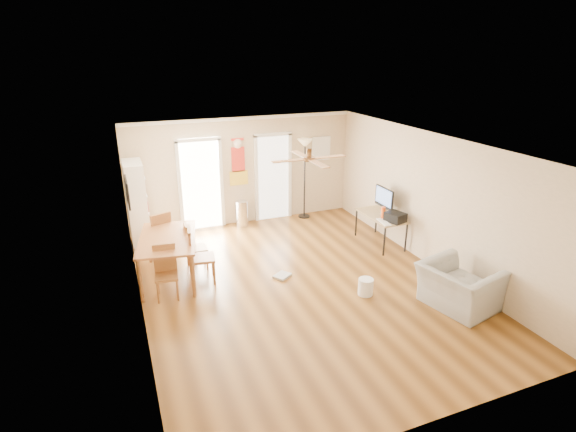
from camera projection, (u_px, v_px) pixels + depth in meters
name	position (u px, v px, depth m)	size (l,w,h in m)	color
floor	(300.00, 285.00, 8.17)	(7.00, 7.00, 0.00)	brown
ceiling	(302.00, 145.00, 7.26)	(5.50, 7.00, 0.00)	silver
wall_back	(243.00, 171.00, 10.76)	(5.50, 0.04, 2.60)	beige
wall_front	(433.00, 330.00, 4.67)	(5.50, 0.04, 2.60)	beige
wall_left	(134.00, 243.00, 6.76)	(0.04, 7.00, 2.60)	beige
wall_right	(431.00, 200.00, 8.67)	(0.04, 7.00, 2.60)	beige
crown_molding	(302.00, 147.00, 7.27)	(5.50, 7.00, 0.08)	white
kitchen_doorway	(201.00, 186.00, 10.47)	(0.90, 0.10, 2.10)	white
bathroom_doorway	(273.00, 178.00, 11.10)	(0.80, 0.10, 2.10)	white
wall_decal	(238.00, 162.00, 10.61)	(0.46, 0.03, 1.10)	red
ac_grille	(321.00, 148.00, 11.31)	(0.50, 0.04, 0.60)	white
framed_poster	(127.00, 192.00, 7.85)	(0.04, 0.66, 0.48)	black
ceiling_fan	(309.00, 159.00, 7.06)	(1.24, 1.24, 0.20)	#593819
bookshelf	(137.00, 206.00, 9.44)	(0.38, 0.85, 1.90)	silver
dining_table	(169.00, 258.00, 8.30)	(1.00, 1.66, 0.83)	#A66335
dining_chair_right_a	(196.00, 246.00, 8.67)	(0.39, 0.39, 0.95)	#AB7A37
dining_chair_right_b	(202.00, 255.00, 8.15)	(0.44, 0.44, 1.06)	#A66135
dining_chair_near	(166.00, 273.00, 7.62)	(0.38, 0.38, 0.93)	#9C6532
dining_chair_far	(158.00, 236.00, 9.05)	(0.42, 0.42, 1.03)	olive
trash_can	(242.00, 214.00, 10.83)	(0.29, 0.29, 0.63)	silver
torchiere_lamp	(305.00, 179.00, 11.17)	(0.38, 0.38, 2.01)	black
computer_desk	(380.00, 229.00, 9.84)	(0.62, 1.24, 0.66)	tan
imac	(384.00, 201.00, 9.70)	(0.09, 0.65, 0.60)	black
keyboard	(384.00, 222.00, 9.32)	(0.14, 0.45, 0.02)	white
printer	(395.00, 217.00, 9.34)	(0.32, 0.38, 0.19)	black
orange_bottle	(383.00, 213.00, 9.48)	(0.09, 0.09, 0.27)	#F85516
wastebasket_a	(366.00, 287.00, 7.82)	(0.26, 0.26, 0.30)	white
wastebasket_b	(438.00, 278.00, 8.10)	(0.27, 0.27, 0.31)	silver
floor_cloth	(282.00, 276.00, 8.47)	(0.31, 0.24, 0.04)	#A8A8A3
armchair	(458.00, 287.00, 7.38)	(1.14, 1.00, 0.74)	#9E9F99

